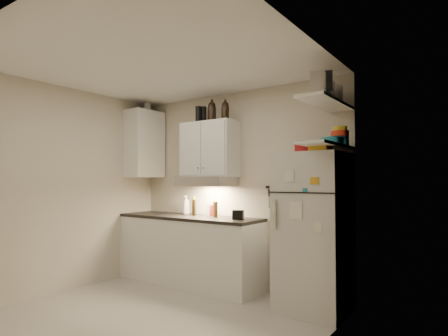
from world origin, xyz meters
The scene contains 36 objects.
floor centered at (0.00, 0.00, -0.01)m, with size 3.20×3.00×0.02m, color #B6B0A8.
ceiling centered at (0.00, 0.00, 2.61)m, with size 3.20×3.00×0.02m, color white.
back_wall centered at (0.00, 1.51, 1.30)m, with size 3.20×0.02×2.60m, color beige.
left_wall centered at (-1.61, 0.00, 1.30)m, with size 0.02×3.00×2.60m, color beige.
right_wall centered at (1.61, 0.00, 1.30)m, with size 0.02×3.00×2.60m, color beige.
base_cabinet centered at (-0.55, 1.20, 0.44)m, with size 2.10×0.60×0.88m, color white.
countertop centered at (-0.55, 1.20, 0.90)m, with size 2.10×0.62×0.04m, color black.
upper_cabinet centered at (-0.30, 1.33, 1.83)m, with size 0.80×0.33×0.75m, color white.
side_cabinet centered at (-1.44, 1.20, 1.95)m, with size 0.33×0.55×1.00m, color white.
range_hood centered at (-0.30, 1.27, 1.39)m, with size 0.76×0.46×0.12m, color silver.
fridge centered at (1.25, 1.16, 0.85)m, with size 0.70×0.68×1.70m, color silver.
shelf_hi centered at (1.45, 1.02, 2.20)m, with size 0.30×0.95×0.03m, color white.
shelf_lo centered at (1.45, 1.02, 1.76)m, with size 0.30×0.95×0.03m, color white.
knife_strip centered at (0.70, 1.49, 1.32)m, with size 0.42×0.02×0.03m, color black.
dutch_oven centered at (1.17, 1.11, 1.76)m, with size 0.22×0.22×0.13m, color maroon.
book_stack centered at (1.41, 0.95, 1.74)m, with size 0.18×0.23×0.08m, color gold.
spice_jar centered at (1.25, 1.13, 1.76)m, with size 0.07×0.07×0.11m, color silver.
stock_pot centered at (1.41, 1.25, 2.31)m, with size 0.28×0.28×0.20m, color silver.
tin_a centered at (1.43, 0.96, 2.31)m, with size 0.19×0.17×0.19m, color #AAAAAD.
tin_b centered at (1.53, 0.68, 2.31)m, with size 0.20×0.20×0.20m, color #AAAAAD.
bowl_teal centered at (1.49, 1.26, 1.82)m, with size 0.23×0.23×0.09m, color teal.
bowl_orange centered at (1.53, 1.21, 1.90)m, with size 0.19×0.19×0.06m, color red.
bowl_yellow centered at (1.53, 1.21, 1.95)m, with size 0.15×0.15×0.05m, color gold.
plates centered at (1.52, 0.99, 1.80)m, with size 0.23×0.23×0.06m, color teal.
growler_a centered at (-0.21, 1.27, 2.33)m, with size 0.11×0.11×0.27m, color black, non-canonical shape.
growler_b centered at (0.02, 1.26, 2.32)m, with size 0.10×0.10×0.24m, color black, non-canonical shape.
thermos_a centered at (-0.44, 1.38, 2.32)m, with size 0.08×0.08×0.23m, color black.
thermos_b centered at (-0.47, 1.30, 2.31)m, with size 0.08×0.08×0.23m, color black.
side_jar centered at (-1.46, 1.28, 2.52)m, with size 0.11×0.11×0.14m, color silver.
soap_bottle centered at (-0.71, 1.32, 1.07)m, with size 0.11×0.11×0.30m, color white.
pepper_mill centered at (-0.15, 1.26, 1.02)m, with size 0.06×0.06×0.20m, color brown.
oil_bottle centered at (-0.58, 1.34, 1.05)m, with size 0.05×0.05×0.26m, color #5A6E1B.
vinegar_bottle centered at (-0.49, 1.24, 1.03)m, with size 0.05×0.05×0.22m, color black.
clear_bottle centered at (-0.31, 1.33, 1.02)m, with size 0.07×0.07×0.20m, color silver.
red_jar centered at (-0.25, 1.35, 1.00)m, with size 0.08×0.08×0.15m, color maroon.
caddy centered at (0.25, 1.20, 0.98)m, with size 0.13×0.10×0.12m, color black.
Camera 1 is at (2.79, -2.70, 1.40)m, focal length 30.00 mm.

